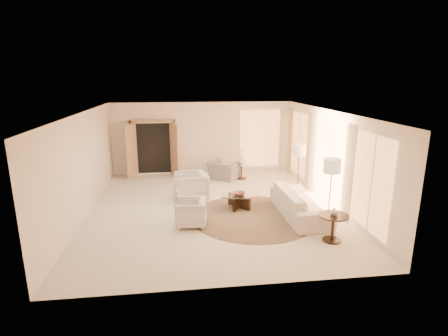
{
  "coord_description": "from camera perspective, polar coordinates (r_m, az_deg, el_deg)",
  "views": [
    {
      "loc": [
        -0.86,
        -9.57,
        3.71
      ],
      "look_at": [
        0.4,
        0.4,
        1.1
      ],
      "focal_mm": 28.0,
      "sensor_mm": 36.0,
      "label": 1
    }
  ],
  "objects": [
    {
      "name": "armchair_left",
      "position": [
        10.91,
        -5.38,
        -2.77
      ],
      "size": [
        1.02,
        1.06,
        0.95
      ],
      "primitive_type": "imported",
      "rotation": [
        0.0,
        0.0,
        -1.39
      ],
      "color": "silver",
      "rests_on": "room"
    },
    {
      "name": "end_table",
      "position": [
        8.56,
        17.39,
        -8.59
      ],
      "size": [
        0.69,
        0.69,
        0.65
      ],
      "rotation": [
        0.0,
        0.0,
        -0.24
      ],
      "color": "black",
      "rests_on": "room"
    },
    {
      "name": "windows_right",
      "position": [
        10.85,
        16.41,
        1.39
      ],
      "size": [
        0.1,
        6.4,
        2.4
      ],
      "primitive_type": null,
      "color": "#FFA866",
      "rests_on": "room"
    },
    {
      "name": "window_back_corner",
      "position": [
        14.09,
        5.89,
        4.83
      ],
      "size": [
        1.7,
        0.1,
        2.4
      ],
      "primitive_type": null,
      "color": "#FFA866",
      "rests_on": "room"
    },
    {
      "name": "side_table",
      "position": [
        13.14,
        2.85,
        -0.27
      ],
      "size": [
        0.5,
        0.5,
        0.59
      ],
      "rotation": [
        0.0,
        0.0,
        0.1
      ],
      "color": "#30241C",
      "rests_on": "room"
    },
    {
      "name": "floor_lamp_near",
      "position": [
        11.09,
        12.17,
        2.46
      ],
      "size": [
        0.41,
        0.41,
        1.7
      ],
      "rotation": [
        0.0,
        0.0,
        -0.25
      ],
      "color": "#30241C",
      "rests_on": "room"
    },
    {
      "name": "coffee_table",
      "position": [
        10.26,
        2.47,
        -5.17
      ],
      "size": [
        1.16,
        1.16,
        0.4
      ],
      "rotation": [
        0.0,
        0.0,
        0.07
      ],
      "color": "black",
      "rests_on": "room"
    },
    {
      "name": "curtains_right",
      "position": [
        11.65,
        14.43,
        2.15
      ],
      "size": [
        0.06,
        5.2,
        2.6
      ],
      "primitive_type": null,
      "color": "#C0B588",
      "rests_on": "room"
    },
    {
      "name": "bowl",
      "position": [
        10.19,
        2.48,
        -4.17
      ],
      "size": [
        0.41,
        0.41,
        0.08
      ],
      "primitive_type": "imported",
      "rotation": [
        0.0,
        0.0,
        0.39
      ],
      "color": "brown",
      "rests_on": "coffee_table"
    },
    {
      "name": "end_vase",
      "position": [
        8.45,
        17.54,
        -6.77
      ],
      "size": [
        0.21,
        0.21,
        0.18
      ],
      "primitive_type": "imported",
      "rotation": [
        0.0,
        0.0,
        -0.23
      ],
      "color": "silver",
      "rests_on": "end_table"
    },
    {
      "name": "accent_chair",
      "position": [
        13.07,
        -0.03,
        0.1
      ],
      "size": [
        1.22,
        1.13,
        0.9
      ],
      "primitive_type": "imported",
      "rotation": [
        0.0,
        0.0,
        2.53
      ],
      "color": "gray",
      "rests_on": "room"
    },
    {
      "name": "side_vase",
      "position": [
        13.05,
        2.87,
        1.26
      ],
      "size": [
        0.27,
        0.27,
        0.27
      ],
      "primitive_type": "imported",
      "rotation": [
        0.0,
        0.0,
        0.04
      ],
      "color": "silver",
      "rests_on": "side_table"
    },
    {
      "name": "armchair_right",
      "position": [
        9.06,
        -5.41,
        -7.05
      ],
      "size": [
        0.78,
        0.82,
        0.77
      ],
      "primitive_type": "imported",
      "rotation": [
        0.0,
        0.0,
        -1.69
      ],
      "color": "silver",
      "rests_on": "room"
    },
    {
      "name": "room",
      "position": [
        9.89,
        -2.01,
        1.02
      ],
      "size": [
        7.04,
        8.04,
        2.83
      ],
      "color": "#EFE7CF",
      "rests_on": "ground"
    },
    {
      "name": "floor_lamp_far",
      "position": [
        9.13,
        17.21,
        -0.15
      ],
      "size": [
        0.43,
        0.43,
        1.76
      ],
      "rotation": [
        0.0,
        0.0,
        0.04
      ],
      "color": "#30241C",
      "rests_on": "room"
    },
    {
      "name": "french_doors",
      "position": [
        13.69,
        -11.44,
        3.13
      ],
      "size": [
        1.95,
        0.66,
        2.16
      ],
      "color": "tan",
      "rests_on": "room"
    },
    {
      "name": "sofa",
      "position": [
        9.87,
        12.27,
        -5.57
      ],
      "size": [
        1.02,
        2.54,
        0.74
      ],
      "primitive_type": "imported",
      "rotation": [
        0.0,
        0.0,
        1.59
      ],
      "color": "silver",
      "rests_on": "room"
    },
    {
      "name": "area_rug",
      "position": [
        9.74,
        4.78,
        -7.84
      ],
      "size": [
        4.29,
        4.29,
        0.01
      ],
      "primitive_type": "cylinder",
      "rotation": [
        0.0,
        0.0,
        -0.3
      ],
      "color": "#413121",
      "rests_on": "room"
    }
  ]
}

